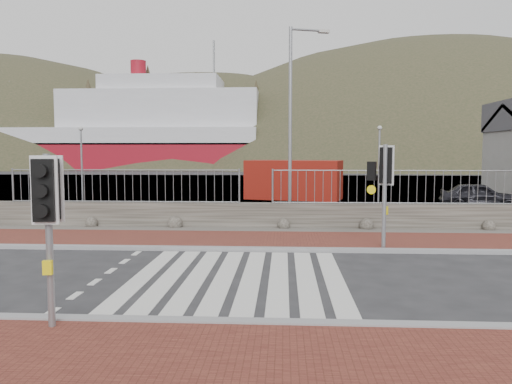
# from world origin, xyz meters

# --- Properties ---
(ground) EXTENTS (220.00, 220.00, 0.00)m
(ground) POSITION_xyz_m (0.00, 0.00, 0.00)
(ground) COLOR #28282B
(ground) RESTS_ON ground
(sidewalk_near) EXTENTS (40.00, 4.00, 0.08)m
(sidewalk_near) POSITION_xyz_m (0.00, -5.00, 0.04)
(sidewalk_near) COLOR brown
(sidewalk_near) RESTS_ON ground
(sidewalk_far) EXTENTS (40.00, 3.00, 0.08)m
(sidewalk_far) POSITION_xyz_m (0.00, 4.50, 0.04)
(sidewalk_far) COLOR brown
(sidewalk_far) RESTS_ON ground
(kerb_near) EXTENTS (40.00, 0.25, 0.12)m
(kerb_near) POSITION_xyz_m (0.00, -3.00, 0.05)
(kerb_near) COLOR gray
(kerb_near) RESTS_ON ground
(kerb_far) EXTENTS (40.00, 0.25, 0.12)m
(kerb_far) POSITION_xyz_m (0.00, 3.00, 0.05)
(kerb_far) COLOR gray
(kerb_far) RESTS_ON ground
(zebra_crossing) EXTENTS (4.62, 5.60, 0.01)m
(zebra_crossing) POSITION_xyz_m (-0.00, 0.00, 0.01)
(zebra_crossing) COLOR silver
(zebra_crossing) RESTS_ON ground
(gravel_strip) EXTENTS (40.00, 1.50, 0.06)m
(gravel_strip) POSITION_xyz_m (0.00, 6.50, 0.03)
(gravel_strip) COLOR #59544C
(gravel_strip) RESTS_ON ground
(stone_wall) EXTENTS (40.00, 0.60, 0.90)m
(stone_wall) POSITION_xyz_m (0.00, 7.30, 0.45)
(stone_wall) COLOR #413E35
(stone_wall) RESTS_ON ground
(railing) EXTENTS (18.07, 0.07, 1.22)m
(railing) POSITION_xyz_m (0.00, 7.15, 1.82)
(railing) COLOR gray
(railing) RESTS_ON stone_wall
(quay) EXTENTS (120.00, 40.00, 0.50)m
(quay) POSITION_xyz_m (0.00, 27.90, 0.00)
(quay) COLOR #4C4C4F
(quay) RESTS_ON ground
(water) EXTENTS (220.00, 50.00, 0.05)m
(water) POSITION_xyz_m (0.00, 62.90, 0.00)
(water) COLOR #3F4C54
(water) RESTS_ON ground
(ferry) EXTENTS (50.00, 16.00, 20.00)m
(ferry) POSITION_xyz_m (-24.65, 67.90, 5.36)
(ferry) COLOR maroon
(ferry) RESTS_ON ground
(hills_backdrop) EXTENTS (254.00, 90.00, 100.00)m
(hills_backdrop) POSITION_xyz_m (6.74, 87.90, -23.05)
(hills_backdrop) COLOR #303721
(hills_backdrop) RESTS_ON ground
(traffic_signal_near) EXTENTS (0.42, 0.29, 2.74)m
(traffic_signal_near) POSITION_xyz_m (-2.56, -3.36, 1.97)
(traffic_signal_near) COLOR gray
(traffic_signal_near) RESTS_ON ground
(traffic_signal_far) EXTENTS (0.72, 0.48, 2.97)m
(traffic_signal_far) POSITION_xyz_m (3.77, 3.35, 2.16)
(traffic_signal_far) COLOR gray
(traffic_signal_far) RESTS_ON ground
(streetlight) EXTENTS (1.53, 0.58, 7.35)m
(streetlight) POSITION_xyz_m (1.35, 8.13, 4.14)
(streetlight) COLOR gray
(streetlight) RESTS_ON ground
(shipping_container) EXTENTS (5.80, 3.56, 2.25)m
(shipping_container) POSITION_xyz_m (1.57, 18.39, 1.13)
(shipping_container) COLOR maroon
(shipping_container) RESTS_ON ground
(car_a) EXTENTS (3.90, 2.20, 1.25)m
(car_a) POSITION_xyz_m (10.58, 14.27, 0.63)
(car_a) COLOR black
(car_a) RESTS_ON ground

